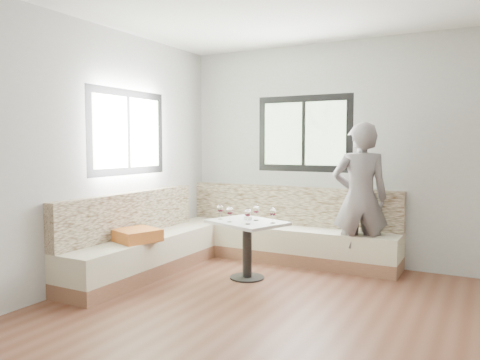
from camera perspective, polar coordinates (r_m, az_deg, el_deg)
room at (r=3.66m, az=6.62°, el=2.79°), size 5.01×5.01×2.81m
banquette at (r=5.84m, az=-1.79°, el=-7.27°), size 2.90×2.80×0.95m
table at (r=5.28m, az=0.87°, el=-6.77°), size 0.96×0.85×0.65m
person at (r=5.64m, az=14.45°, el=-2.17°), size 0.76×0.64×1.76m
olive_ramekin at (r=5.34m, az=1.00°, el=-4.64°), size 0.10×0.10×0.04m
wine_glass_a at (r=5.36m, az=-2.42°, el=-3.53°), size 0.08×0.08×0.17m
wine_glass_b at (r=5.17m, az=-1.28°, el=-3.82°), size 0.08×0.08×0.17m
wine_glass_c at (r=5.03m, az=0.95°, el=-4.05°), size 0.08×0.08×0.17m
wine_glass_d at (r=5.27m, az=1.98°, el=-3.65°), size 0.08×0.08×0.17m
wine_glass_e at (r=5.10m, az=4.03°, el=-3.94°), size 0.08×0.08×0.17m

